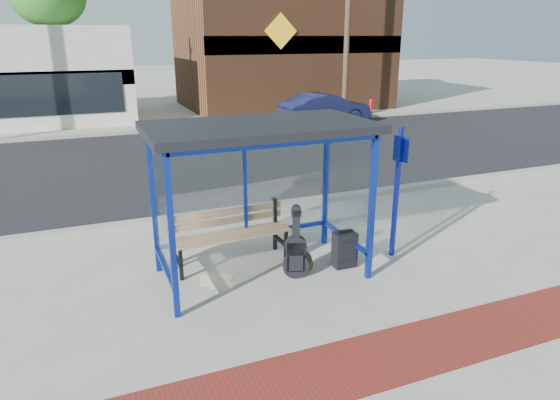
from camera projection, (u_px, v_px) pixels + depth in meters
name	position (u px, v px, depth m)	size (l,w,h in m)	color
ground	(262.00, 274.00, 7.97)	(120.00, 120.00, 0.00)	#B2ADA0
brick_paver_strip	(341.00, 369.00, 5.69)	(60.00, 1.00, 0.01)	maroon
curb_near	(214.00, 213.00, 10.50)	(60.00, 0.25, 0.12)	gray
street_asphalt	(169.00, 162.00, 14.99)	(60.00, 10.00, 0.00)	black
curb_far	(145.00, 131.00, 19.45)	(60.00, 0.25, 0.12)	gray
far_sidewalk	(139.00, 125.00, 21.14)	(60.00, 4.00, 0.01)	#B2ADA0
bus_shelter	(259.00, 146.00, 7.38)	(3.30, 1.80, 2.42)	navy
storefront_brown	(281.00, 44.00, 26.09)	(10.00, 7.08, 6.40)	#59331E
tree_right	(328.00, 3.00, 30.08)	(3.60, 3.60, 7.03)	#4C3826
utility_pole_east	(347.00, 24.00, 21.69)	(1.60, 0.24, 8.00)	#4C3826
bench	(229.00, 232.00, 8.22)	(2.05, 0.59, 0.96)	black
guitar_bag	(296.00, 253.00, 7.74)	(0.43, 0.24, 1.13)	black
suitcase	(345.00, 250.00, 8.13)	(0.38, 0.26, 0.65)	black
backpack	(305.00, 261.00, 8.06)	(0.33, 0.31, 0.33)	black
sign_post	(397.00, 185.00, 8.27)	(0.14, 0.27, 2.24)	navy
newspaper_a	(222.00, 277.00, 7.85)	(0.34, 0.27, 0.01)	white
newspaper_b	(223.00, 285.00, 7.60)	(0.34, 0.27, 0.01)	white
newspaper_c	(209.00, 280.00, 7.76)	(0.35, 0.28, 0.01)	white
parked_car	(325.00, 109.00, 21.26)	(1.38, 3.97, 1.31)	#181C44
fire_hydrant	(371.00, 106.00, 24.16)	(0.32, 0.21, 0.71)	#B60D1A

